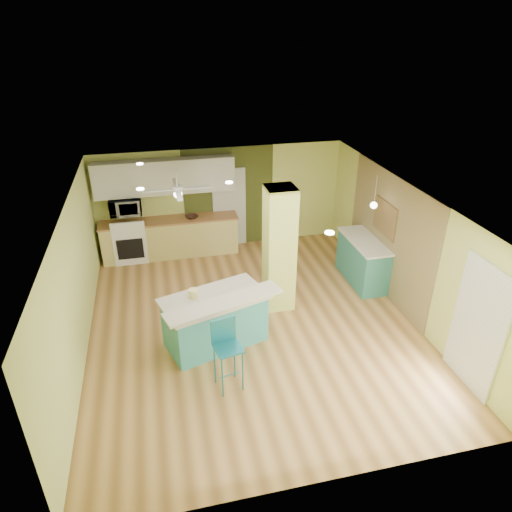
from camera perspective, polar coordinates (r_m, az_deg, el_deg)
The scene contains 23 objects.
floor at distance 8.83m, azimuth -0.50°, elevation -8.33°, with size 6.00×7.00×0.01m, color olive.
ceiling at distance 7.63m, azimuth -0.57°, elevation 7.10°, with size 6.00×7.00×0.01m, color white.
wall_back at distance 11.30m, azimuth -4.43°, elevation 7.21°, with size 6.00×0.01×2.50m, color #D9E47A.
wall_front at distance 5.47m, azimuth 7.94°, elevation -18.73°, with size 6.00×0.01×2.50m, color #D9E47A.
wall_left at distance 8.14m, azimuth -21.69°, elevation -3.40°, with size 0.01×7.00×2.50m, color #D9E47A.
wall_right at distance 9.21m, azimuth 18.05°, elevation 0.91°, with size 0.01×7.00×2.50m, color #D9E47A.
wood_panel at distance 9.66m, azimuth 16.24°, elevation 2.47°, with size 0.02×3.40×2.50m, color olive.
olive_accent at distance 11.31m, azimuth -3.41°, elevation 7.27°, with size 2.20×0.02×2.50m, color #454D1F.
interior_door at distance 11.37m, azimuth -3.35°, elevation 6.05°, with size 0.82×0.05×2.00m, color silver.
french_door at distance 7.70m, azimuth 25.96°, elevation -8.03°, with size 0.04×1.08×2.10m, color white.
column at distance 8.72m, azimuth 2.92°, elevation 0.83°, with size 0.55×0.55×2.50m, color #DBE369.
kitchen_run at distance 11.21m, azimuth -10.62°, elevation 2.32°, with size 3.25×0.63×0.94m.
stove at distance 11.23m, azimuth -15.43°, elevation 1.74°, with size 0.76×0.66×1.08m.
upper_cabinets at distance 10.79m, azimuth -11.34°, elevation 9.70°, with size 3.20×0.34×0.80m, color silver.
microwave at distance 10.90m, azimuth -16.02°, elevation 5.97°, with size 0.70×0.48×0.39m, color silver.
ceiling_fan at distance 9.51m, azimuth -9.78°, elevation 8.19°, with size 1.41×1.41×0.61m.
pendant_lamp at distance 9.38m, azimuth 14.50°, elevation 6.18°, with size 0.14×0.14×0.69m.
wall_decor at distance 9.69m, azimuth 15.81°, elevation 4.56°, with size 0.03×0.90×0.70m, color brown.
peninsula at distance 8.08m, azimuth -5.07°, elevation -7.88°, with size 2.15×1.60×1.09m.
bar_stool at distance 7.06m, azimuth -3.77°, elevation -10.84°, with size 0.47×0.47×1.19m.
side_counter at distance 10.18m, azimuth 13.23°, elevation -0.54°, with size 0.65×1.54×0.99m.
fruit_bowl at distance 10.99m, azimuth -8.05°, elevation 4.87°, with size 0.29×0.29×0.07m, color #361E16.
canister at distance 7.85m, azimuth -7.86°, elevation -4.65°, with size 0.16×0.16×0.15m, color yellow.
Camera 1 is at (-1.54, -6.97, 5.19)m, focal length 32.00 mm.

